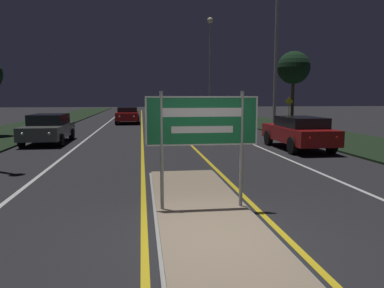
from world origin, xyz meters
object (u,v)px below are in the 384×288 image
(car_approaching_0, at_px, (48,128))
(car_approaching_1, at_px, (128,115))
(car_receding_0, at_px, (299,132))
(car_receding_3, at_px, (171,108))
(streetlight_right_far, at_px, (210,49))
(highway_sign, at_px, (202,126))
(streetlight_right_near, at_px, (277,26))
(car_receding_2, at_px, (175,112))
(car_receding_1, at_px, (230,117))
(warning_sign, at_px, (289,109))

(car_approaching_0, distance_m, car_approaching_1, 13.95)
(car_receding_0, relative_size, car_receding_3, 1.16)
(streetlight_right_far, bearing_deg, car_receding_0, -91.27)
(highway_sign, xyz_separation_m, streetlight_right_near, (6.48, 13.73, 4.52))
(car_receding_3, bearing_deg, car_receding_2, -92.35)
(streetlight_right_near, height_order, car_receding_1, streetlight_right_near)
(car_approaching_0, bearing_deg, streetlight_right_far, 60.14)
(car_approaching_1, bearing_deg, car_approaching_0, -104.30)
(car_receding_2, relative_size, car_approaching_1, 0.92)
(car_approaching_0, height_order, warning_sign, warning_sign)
(car_receding_1, bearing_deg, streetlight_right_near, -82.55)
(car_receding_0, distance_m, car_approaching_0, 12.11)
(car_receding_3, bearing_deg, streetlight_right_near, -82.97)
(car_receding_0, distance_m, car_receding_3, 35.37)
(car_receding_3, distance_m, car_approaching_1, 18.64)
(streetlight_right_far, relative_size, car_receding_0, 2.26)
(car_receding_0, height_order, warning_sign, warning_sign)
(car_receding_3, height_order, car_approaching_1, car_approaching_1)
(car_receding_0, bearing_deg, car_approaching_0, 161.58)
(car_approaching_0, height_order, car_approaching_1, car_approaching_0)
(car_receding_0, bearing_deg, car_approaching_1, 114.89)
(car_receding_2, height_order, car_approaching_1, car_approaching_1)
(car_receding_2, xyz_separation_m, car_receding_3, (0.47, 11.33, -0.02))
(streetlight_right_far, bearing_deg, car_receding_2, -167.38)
(car_receding_2, bearing_deg, car_approaching_0, -112.05)
(streetlight_right_near, bearing_deg, warning_sign, 58.69)
(car_receding_2, bearing_deg, car_receding_1, -74.36)
(highway_sign, distance_m, car_approaching_1, 25.88)
(streetlight_right_far, height_order, car_receding_1, streetlight_right_far)
(car_receding_0, distance_m, car_receding_1, 12.37)
(car_approaching_1, relative_size, warning_sign, 2.12)
(streetlight_right_near, xyz_separation_m, car_receding_0, (-0.81, -5.32, -5.49))
(streetlight_right_far, height_order, car_receding_0, streetlight_right_far)
(car_receding_2, bearing_deg, car_receding_0, -82.03)
(streetlight_right_near, relative_size, car_receding_2, 2.39)
(car_receding_0, height_order, car_approaching_0, car_receding_0)
(car_receding_2, distance_m, car_approaching_1, 8.09)
(car_receding_0, xyz_separation_m, car_approaching_1, (-8.04, 17.34, -0.03))
(streetlight_right_far, bearing_deg, car_receding_3, 108.18)
(highway_sign, distance_m, car_receding_3, 43.77)
(highway_sign, xyz_separation_m, car_receding_2, (2.32, 32.34, -1.01))
(warning_sign, bearing_deg, streetlight_right_far, 101.06)
(car_receding_0, relative_size, car_receding_2, 1.09)
(car_approaching_1, height_order, warning_sign, warning_sign)
(streetlight_right_far, height_order, warning_sign, streetlight_right_far)
(streetlight_right_near, relative_size, car_receding_1, 2.17)
(highway_sign, relative_size, car_receding_3, 0.57)
(streetlight_right_near, relative_size, car_receding_3, 2.54)
(car_receding_0, xyz_separation_m, car_receding_2, (-3.35, 23.93, -0.04))
(car_receding_3, xyz_separation_m, warning_sign, (6.38, -25.52, 0.69))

